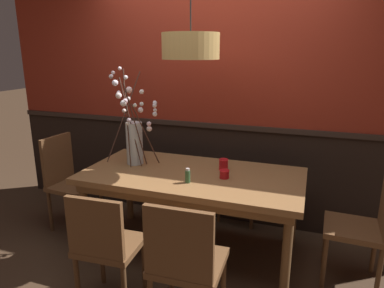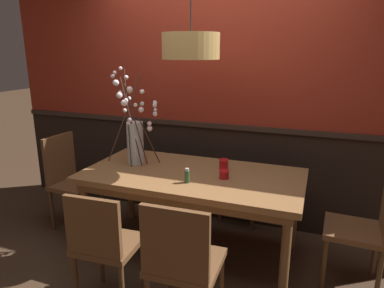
{
  "view_description": "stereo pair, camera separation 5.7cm",
  "coord_description": "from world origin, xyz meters",
  "px_view_note": "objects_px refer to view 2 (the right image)",
  "views": [
    {
      "loc": [
        0.93,
        -2.66,
        1.79
      ],
      "look_at": [
        0.0,
        0.0,
        1.01
      ],
      "focal_mm": 32.49,
      "sensor_mm": 36.0,
      "label": 1
    },
    {
      "loc": [
        0.99,
        -2.64,
        1.79
      ],
      "look_at": [
        0.0,
        0.0,
        1.01
      ],
      "focal_mm": 32.49,
      "sensor_mm": 36.0,
      "label": 2
    }
  ],
  "objects_px": {
    "condiment_bottle": "(187,176)",
    "pendant_lamp": "(191,46)",
    "candle_holder_nearer_center": "(224,165)",
    "chair_far_side_right": "(245,173)",
    "dining_table": "(192,182)",
    "chair_head_east_end": "(366,225)",
    "vase_with_blossoms": "(135,138)",
    "chair_near_side_left": "(103,243)",
    "chair_head_west_end": "(70,177)",
    "chair_far_side_left": "(200,163)",
    "candle_holder_nearer_edge": "(224,174)",
    "chair_near_side_right": "(182,260)"
  },
  "relations": [
    {
      "from": "chair_far_side_right",
      "to": "candle_holder_nearer_center",
      "type": "height_order",
      "value": "chair_far_side_right"
    },
    {
      "from": "dining_table",
      "to": "condiment_bottle",
      "type": "bearing_deg",
      "value": -79.59
    },
    {
      "from": "chair_near_side_left",
      "to": "chair_head_east_end",
      "type": "xyz_separation_m",
      "value": [
        1.71,
        0.9,
        0.0
      ]
    },
    {
      "from": "chair_near_side_left",
      "to": "pendant_lamp",
      "type": "height_order",
      "value": "pendant_lamp"
    },
    {
      "from": "chair_near_side_right",
      "to": "candle_holder_nearer_edge",
      "type": "xyz_separation_m",
      "value": [
        0.02,
        0.88,
        0.26
      ]
    },
    {
      "from": "pendant_lamp",
      "to": "chair_head_west_end",
      "type": "bearing_deg",
      "value": -178.89
    },
    {
      "from": "chair_far_side_left",
      "to": "vase_with_blossoms",
      "type": "height_order",
      "value": "vase_with_blossoms"
    },
    {
      "from": "dining_table",
      "to": "vase_with_blossoms",
      "type": "distance_m",
      "value": 0.67
    },
    {
      "from": "dining_table",
      "to": "chair_near_side_right",
      "type": "height_order",
      "value": "chair_near_side_right"
    },
    {
      "from": "chair_far_side_right",
      "to": "chair_near_side_left",
      "type": "bearing_deg",
      "value": -109.27
    },
    {
      "from": "chair_head_west_end",
      "to": "pendant_lamp",
      "type": "height_order",
      "value": "pendant_lamp"
    },
    {
      "from": "chair_far_side_left",
      "to": "candle_holder_nearer_center",
      "type": "distance_m",
      "value": 0.92
    },
    {
      "from": "chair_far_side_right",
      "to": "chair_near_side_left",
      "type": "relative_size",
      "value": 0.99
    },
    {
      "from": "chair_head_east_end",
      "to": "candle_holder_nearer_edge",
      "type": "relative_size",
      "value": 10.9
    },
    {
      "from": "chair_far_side_right",
      "to": "vase_with_blossoms",
      "type": "xyz_separation_m",
      "value": [
        -0.87,
        -0.79,
        0.51
      ]
    },
    {
      "from": "dining_table",
      "to": "chair_near_side_left",
      "type": "relative_size",
      "value": 2.13
    },
    {
      "from": "dining_table",
      "to": "chair_head_east_end",
      "type": "distance_m",
      "value": 1.4
    },
    {
      "from": "candle_holder_nearer_center",
      "to": "pendant_lamp",
      "type": "distance_m",
      "value": 1.05
    },
    {
      "from": "vase_with_blossoms",
      "to": "chair_near_side_left",
      "type": "bearing_deg",
      "value": -74.25
    },
    {
      "from": "chair_far_side_left",
      "to": "candle_holder_nearer_edge",
      "type": "height_order",
      "value": "chair_far_side_left"
    },
    {
      "from": "chair_near_side_left",
      "to": "vase_with_blossoms",
      "type": "relative_size",
      "value": 0.99
    },
    {
      "from": "dining_table",
      "to": "chair_far_side_right",
      "type": "height_order",
      "value": "chair_far_side_right"
    },
    {
      "from": "condiment_bottle",
      "to": "pendant_lamp",
      "type": "xyz_separation_m",
      "value": [
        -0.07,
        0.28,
        1.0
      ]
    },
    {
      "from": "chair_far_side_left",
      "to": "candle_holder_nearer_center",
      "type": "height_order",
      "value": "chair_far_side_left"
    },
    {
      "from": "condiment_bottle",
      "to": "chair_near_side_left",
      "type": "bearing_deg",
      "value": -118.86
    },
    {
      "from": "chair_head_east_end",
      "to": "condiment_bottle",
      "type": "height_order",
      "value": "chair_head_east_end"
    },
    {
      "from": "chair_near_side_left",
      "to": "candle_holder_nearer_center",
      "type": "distance_m",
      "value": 1.22
    },
    {
      "from": "chair_far_side_right",
      "to": "chair_near_side_left",
      "type": "distance_m",
      "value": 1.84
    },
    {
      "from": "chair_head_east_end",
      "to": "vase_with_blossoms",
      "type": "height_order",
      "value": "vase_with_blossoms"
    },
    {
      "from": "chair_far_side_right",
      "to": "condiment_bottle",
      "type": "height_order",
      "value": "chair_far_side_right"
    },
    {
      "from": "chair_near_side_left",
      "to": "vase_with_blossoms",
      "type": "height_order",
      "value": "vase_with_blossoms"
    },
    {
      "from": "chair_near_side_left",
      "to": "chair_head_east_end",
      "type": "height_order",
      "value": "chair_head_east_end"
    },
    {
      "from": "chair_near_side_right",
      "to": "pendant_lamp",
      "type": "height_order",
      "value": "pendant_lamp"
    },
    {
      "from": "candle_holder_nearer_edge",
      "to": "condiment_bottle",
      "type": "distance_m",
      "value": 0.32
    },
    {
      "from": "dining_table",
      "to": "chair_near_side_left",
      "type": "distance_m",
      "value": 0.95
    },
    {
      "from": "chair_head_west_end",
      "to": "pendant_lamp",
      "type": "bearing_deg",
      "value": 1.11
    },
    {
      "from": "candle_holder_nearer_center",
      "to": "pendant_lamp",
      "type": "height_order",
      "value": "pendant_lamp"
    },
    {
      "from": "chair_far_side_right",
      "to": "chair_head_east_end",
      "type": "height_order",
      "value": "chair_head_east_end"
    },
    {
      "from": "candle_holder_nearer_edge",
      "to": "dining_table",
      "type": "bearing_deg",
      "value": 174.6
    },
    {
      "from": "chair_head_west_end",
      "to": "condiment_bottle",
      "type": "height_order",
      "value": "chair_head_west_end"
    },
    {
      "from": "chair_head_west_end",
      "to": "candle_holder_nearer_center",
      "type": "distance_m",
      "value": 1.61
    },
    {
      "from": "vase_with_blossoms",
      "to": "pendant_lamp",
      "type": "height_order",
      "value": "pendant_lamp"
    },
    {
      "from": "chair_near_side_left",
      "to": "condiment_bottle",
      "type": "height_order",
      "value": "chair_near_side_left"
    },
    {
      "from": "chair_far_side_right",
      "to": "chair_head_west_end",
      "type": "relative_size",
      "value": 0.92
    },
    {
      "from": "chair_far_side_left",
      "to": "candle_holder_nearer_edge",
      "type": "relative_size",
      "value": 11.32
    },
    {
      "from": "chair_far_side_left",
      "to": "chair_head_east_end",
      "type": "distance_m",
      "value": 1.86
    },
    {
      "from": "candle_holder_nearer_edge",
      "to": "pendant_lamp",
      "type": "xyz_separation_m",
      "value": [
        -0.32,
        0.08,
        1.02
      ]
    },
    {
      "from": "chair_far_side_right",
      "to": "dining_table",
      "type": "bearing_deg",
      "value": -108.42
    },
    {
      "from": "candle_holder_nearer_edge",
      "to": "condiment_bottle",
      "type": "bearing_deg",
      "value": -142.59
    },
    {
      "from": "chair_head_west_end",
      "to": "candle_holder_nearer_edge",
      "type": "height_order",
      "value": "chair_head_west_end"
    }
  ]
}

